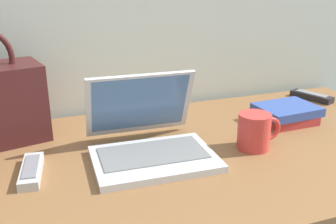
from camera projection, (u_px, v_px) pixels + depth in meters
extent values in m
cube|color=brown|center=(185.00, 156.00, 1.05)|extent=(1.60, 0.76, 0.03)
cube|color=silver|center=(154.00, 159.00, 0.98)|extent=(0.32, 0.23, 0.02)
cube|color=slate|center=(153.00, 153.00, 0.99)|extent=(0.28, 0.15, 0.00)
cube|color=silver|center=(140.00, 104.00, 1.08)|extent=(0.30, 0.10, 0.19)
cube|color=#4C72A5|center=(140.00, 104.00, 1.07)|extent=(0.27, 0.08, 0.16)
cylinder|color=red|center=(254.00, 131.00, 1.05)|extent=(0.09, 0.09, 0.10)
torus|color=red|center=(270.00, 129.00, 1.07)|extent=(0.07, 0.01, 0.07)
cylinder|color=brown|center=(255.00, 116.00, 1.03)|extent=(0.08, 0.08, 0.00)
cube|color=#B7B7B7|center=(31.00, 171.00, 0.92)|extent=(0.07, 0.16, 0.02)
cube|color=slate|center=(31.00, 166.00, 0.92)|extent=(0.05, 0.12, 0.00)
cube|color=black|center=(312.00, 96.00, 1.47)|extent=(0.10, 0.17, 0.02)
cube|color=slate|center=(312.00, 93.00, 1.47)|extent=(0.07, 0.12, 0.00)
cube|color=#B23333|center=(286.00, 118.00, 1.25)|extent=(0.16, 0.15, 0.03)
cube|color=#334C99|center=(287.00, 110.00, 1.24)|extent=(0.19, 0.16, 0.03)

